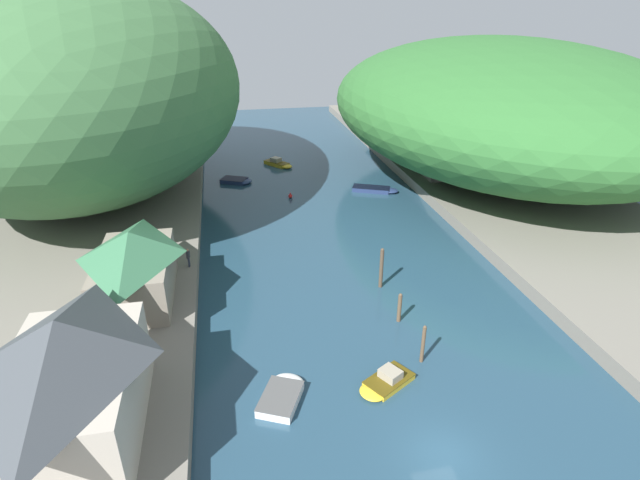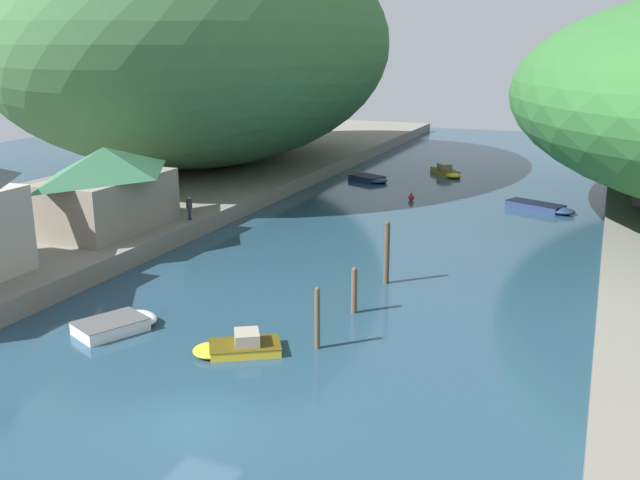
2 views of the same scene
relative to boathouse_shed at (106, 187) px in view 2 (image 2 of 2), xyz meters
name	(u,v)px [view 2 (image 2 of 2)]	position (x,y,z in m)	size (l,w,h in m)	color
water_surface	(411,228)	(17.40, 12.37, -4.05)	(130.00, 130.00, 0.00)	#234256
left_bank	(138,195)	(-6.76, 12.37, -3.44)	(22.00, 120.00, 1.22)	slate
hillside_left	(204,44)	(-7.86, 26.05, 9.03)	(35.32, 49.45, 23.73)	#3D6B3D
boathouse_shed	(106,187)	(0.00, 0.00, 0.00)	(5.60, 9.79, 5.48)	gray
boat_navy_launch	(120,324)	(9.56, -11.62, -3.76)	(3.53, 4.38, 0.60)	white
boat_moored_right	(237,346)	(15.99, -11.84, -3.76)	(4.20, 3.49, 0.96)	gold
boat_yellow_tender	(370,179)	(8.80, 28.84, -3.79)	(4.52, 3.66, 0.53)	navy
boat_far_upstream	(447,172)	(15.07, 35.07, -3.70)	(4.19, 4.77, 1.12)	gold
boat_cabin_cruiser	(543,207)	(25.84, 21.97, -3.77)	(5.96, 3.95, 0.56)	navy
mooring_post_nearest	(317,318)	(19.09, -10.07, -2.61)	(0.25, 0.25, 2.88)	brown
mooring_post_second	(354,290)	(19.15, -5.34, -2.84)	(0.30, 0.30, 2.41)	brown
mooring_post_middle	(387,252)	(19.30, -0.30, -2.23)	(0.32, 0.32, 3.62)	#4C3D2D
channel_buoy_near	(411,197)	(14.83, 21.83, -3.76)	(0.50, 0.50, 0.75)	red
person_on_quay	(189,206)	(3.59, 4.18, -1.86)	(0.29, 0.42, 1.69)	#282D3D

